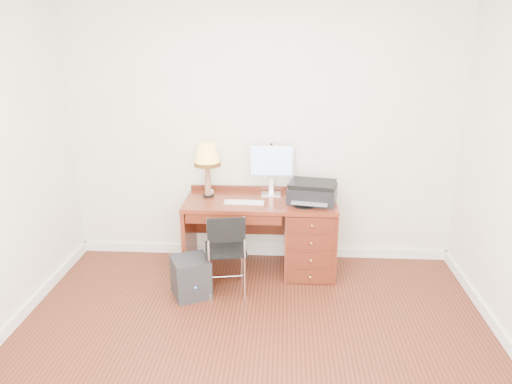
# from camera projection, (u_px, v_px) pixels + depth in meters

# --- Properties ---
(ground) EXTENTS (4.00, 4.00, 0.00)m
(ground) POSITION_uv_depth(u_px,v_px,m) (251.00, 350.00, 3.86)
(ground) COLOR #40190E
(ground) RESTS_ON ground
(room_shell) EXTENTS (4.00, 4.00, 4.00)m
(room_shell) POSITION_uv_depth(u_px,v_px,m) (256.00, 302.00, 4.44)
(room_shell) COLOR white
(room_shell) RESTS_ON ground
(desk) EXTENTS (1.50, 0.67, 0.75)m
(desk) POSITION_uv_depth(u_px,v_px,m) (292.00, 232.00, 5.04)
(desk) COLOR maroon
(desk) RESTS_ON ground
(monitor) EXTENTS (0.45, 0.14, 0.51)m
(monitor) POSITION_uv_depth(u_px,v_px,m) (271.00, 164.00, 5.05)
(monitor) COLOR silver
(monitor) RESTS_ON desk
(keyboard) EXTENTS (0.39, 0.12, 0.01)m
(keyboard) POSITION_uv_depth(u_px,v_px,m) (244.00, 202.00, 4.87)
(keyboard) COLOR white
(keyboard) RESTS_ON desk
(mouse_pad) EXTENTS (0.20, 0.20, 0.04)m
(mouse_pad) POSITION_uv_depth(u_px,v_px,m) (304.00, 205.00, 4.79)
(mouse_pad) COLOR black
(mouse_pad) RESTS_ON desk
(printer) EXTENTS (0.51, 0.43, 0.20)m
(printer) POSITION_uv_depth(u_px,v_px,m) (312.00, 192.00, 4.89)
(printer) COLOR black
(printer) RESTS_ON desk
(leg_lamp) EXTENTS (0.27, 0.27, 0.55)m
(leg_lamp) POSITION_uv_depth(u_px,v_px,m) (207.00, 158.00, 4.95)
(leg_lamp) COLOR black
(leg_lamp) RESTS_ON desk
(phone) EXTENTS (0.10, 0.10, 0.18)m
(phone) POSITION_uv_depth(u_px,v_px,m) (209.00, 189.00, 5.13)
(phone) COLOR white
(phone) RESTS_ON desk
(pen_cup) EXTENTS (0.08, 0.08, 0.10)m
(pen_cup) POSITION_uv_depth(u_px,v_px,m) (291.00, 189.00, 5.13)
(pen_cup) COLOR black
(pen_cup) RESTS_ON desk
(chair) EXTENTS (0.43, 0.44, 0.80)m
(chair) POSITION_uv_depth(u_px,v_px,m) (225.00, 246.00, 4.55)
(chair) COLOR black
(chair) RESTS_ON ground
(equipment_box) EXTENTS (0.42, 0.42, 0.37)m
(equipment_box) POSITION_uv_depth(u_px,v_px,m) (191.00, 277.00, 4.61)
(equipment_box) COLOR black
(equipment_box) RESTS_ON ground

